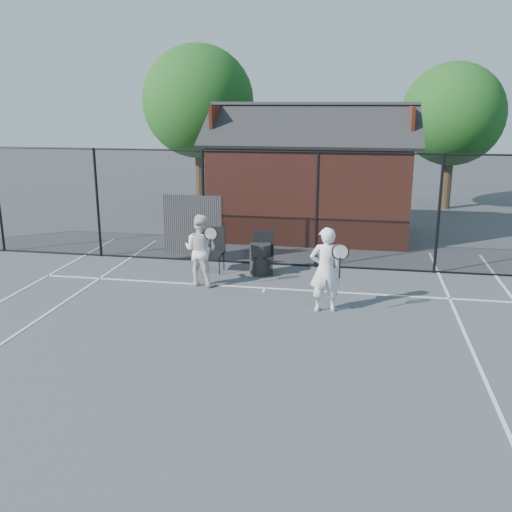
% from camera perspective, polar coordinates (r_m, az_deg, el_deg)
% --- Properties ---
extents(ground, '(80.00, 80.00, 0.00)m').
position_cam_1_polar(ground, '(10.49, -1.79, -8.33)').
color(ground, '#474B51').
rests_on(ground, ground).
extents(court_lines, '(11.02, 18.00, 0.01)m').
position_cam_1_polar(court_lines, '(9.32, -3.53, -11.46)').
color(court_lines, silver).
rests_on(court_lines, ground).
extents(fence, '(22.04, 3.00, 3.00)m').
position_cam_1_polar(fence, '(14.84, 1.06, 4.54)').
color(fence, black).
rests_on(fence, ground).
extents(clubhouse, '(6.50, 4.36, 4.19)m').
position_cam_1_polar(clubhouse, '(18.64, 5.54, 7.15)').
color(clubhouse, maroon).
rests_on(clubhouse, ground).
extents(tree_left, '(4.48, 4.48, 6.44)m').
position_cam_1_polar(tree_left, '(23.82, -5.80, 15.09)').
color(tree_left, '#342614').
rests_on(tree_left, ground).
extents(tree_right, '(3.97, 3.97, 5.70)m').
position_cam_1_polar(tree_right, '(24.15, 19.09, 13.22)').
color(tree_right, '#342614').
rests_on(tree_right, ground).
extents(player_front, '(0.82, 0.64, 1.76)m').
position_cam_1_polar(player_front, '(11.67, 6.97, -1.35)').
color(player_front, white).
rests_on(player_front, ground).
extents(player_back, '(0.97, 0.80, 1.69)m').
position_cam_1_polar(player_back, '(13.35, -5.56, 0.61)').
color(player_back, silver).
rests_on(player_back, ground).
extents(chair_left, '(0.54, 0.56, 1.09)m').
position_cam_1_polar(chair_left, '(14.43, -4.32, 0.53)').
color(chair_left, black).
rests_on(chair_left, ground).
extents(chair_right, '(0.58, 0.60, 1.05)m').
position_cam_1_polar(chair_right, '(14.17, 0.77, 0.20)').
color(chair_right, black).
rests_on(chair_right, ground).
extents(waste_bin, '(0.54, 0.54, 0.78)m').
position_cam_1_polar(waste_bin, '(14.22, 0.43, -0.31)').
color(waste_bin, black).
rests_on(waste_bin, ground).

